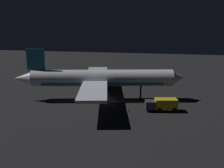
# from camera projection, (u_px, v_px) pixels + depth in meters

# --- Properties ---
(ground_plane) EXTENTS (180.00, 180.00, 0.20)m
(ground_plane) POSITION_uv_depth(u_px,v_px,m) (103.00, 100.00, 54.00)
(ground_plane) COLOR black
(apron_guide_stripe) EXTENTS (5.70, 27.18, 0.01)m
(apron_guide_stripe) POSITION_uv_depth(u_px,v_px,m) (121.00, 101.00, 52.91)
(apron_guide_stripe) COLOR gold
(apron_guide_stripe) RESTS_ON ground_plane
(airliner) EXTENTS (30.83, 34.68, 10.68)m
(airliner) POSITION_uv_depth(u_px,v_px,m) (100.00, 79.00, 52.95)
(airliner) COLOR silver
(airliner) RESTS_ON ground_plane
(baggage_truck) EXTENTS (3.27, 6.02, 2.30)m
(baggage_truck) POSITION_uv_depth(u_px,v_px,m) (162.00, 105.00, 46.74)
(baggage_truck) COLOR gold
(baggage_truck) RESTS_ON ground_plane
(catering_truck) EXTENTS (6.08, 3.79, 2.32)m
(catering_truck) POSITION_uv_depth(u_px,v_px,m) (105.00, 82.00, 65.37)
(catering_truck) COLOR silver
(catering_truck) RESTS_ON ground_plane
(ground_crew_worker) EXTENTS (0.40, 0.40, 1.74)m
(ground_crew_worker) POSITION_uv_depth(u_px,v_px,m) (170.00, 108.00, 46.05)
(ground_crew_worker) COLOR black
(ground_crew_worker) RESTS_ON ground_plane
(traffic_cone_near_left) EXTENTS (0.50, 0.50, 0.55)m
(traffic_cone_near_left) POSITION_uv_depth(u_px,v_px,m) (113.00, 106.00, 48.85)
(traffic_cone_near_left) COLOR #EA590F
(traffic_cone_near_left) RESTS_ON ground_plane
(traffic_cone_near_right) EXTENTS (0.50, 0.50, 0.55)m
(traffic_cone_near_right) POSITION_uv_depth(u_px,v_px,m) (125.00, 91.00, 60.38)
(traffic_cone_near_right) COLOR #EA590F
(traffic_cone_near_right) RESTS_ON ground_plane
(traffic_cone_under_wing) EXTENTS (0.50, 0.50, 0.55)m
(traffic_cone_under_wing) POSITION_uv_depth(u_px,v_px,m) (124.00, 92.00, 59.53)
(traffic_cone_under_wing) COLOR #EA590F
(traffic_cone_under_wing) RESTS_ON ground_plane
(traffic_cone_far) EXTENTS (0.50, 0.50, 0.55)m
(traffic_cone_far) POSITION_uv_depth(u_px,v_px,m) (128.00, 110.00, 46.81)
(traffic_cone_far) COLOR #EA590F
(traffic_cone_far) RESTS_ON ground_plane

